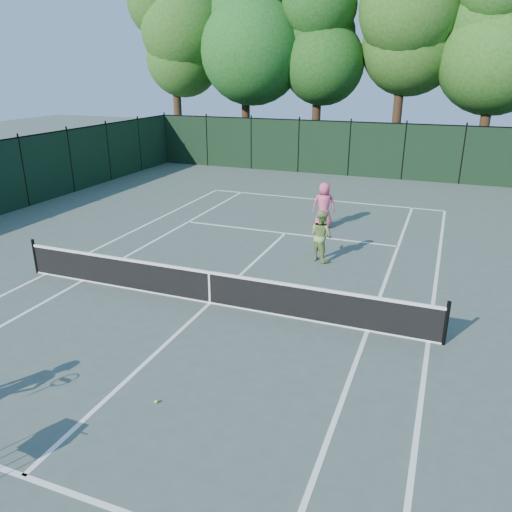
% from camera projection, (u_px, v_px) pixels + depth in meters
% --- Properties ---
extents(ground, '(90.00, 90.00, 0.00)m').
position_uv_depth(ground, '(210.00, 303.00, 13.13)').
color(ground, '#445249').
rests_on(ground, ground).
extents(sideline_doubles_left, '(0.10, 23.77, 0.01)m').
position_uv_depth(sideline_doubles_left, '(46.00, 274.00, 14.99)').
color(sideline_doubles_left, white).
rests_on(sideline_doubles_left, ground).
extents(sideline_doubles_right, '(0.10, 23.77, 0.01)m').
position_uv_depth(sideline_doubles_right, '(428.00, 342.00, 11.27)').
color(sideline_doubles_right, white).
rests_on(sideline_doubles_right, ground).
extents(sideline_singles_left, '(0.10, 23.77, 0.01)m').
position_uv_depth(sideline_singles_left, '(83.00, 281.00, 14.53)').
color(sideline_singles_left, white).
rests_on(sideline_singles_left, ground).
extents(sideline_singles_right, '(0.10, 23.77, 0.01)m').
position_uv_depth(sideline_singles_right, '(367.00, 331.00, 11.74)').
color(sideline_singles_right, white).
rests_on(sideline_singles_right, ground).
extents(baseline_far, '(10.97, 0.10, 0.01)m').
position_uv_depth(baseline_far, '(322.00, 200.00, 23.50)').
color(baseline_far, white).
rests_on(baseline_far, ground).
extents(service_line_near, '(8.23, 0.10, 0.01)m').
position_uv_depth(service_line_near, '(23.00, 476.00, 7.55)').
color(service_line_near, white).
rests_on(service_line_near, ground).
extents(service_line_far, '(8.23, 0.10, 0.01)m').
position_uv_depth(service_line_far, '(285.00, 233.00, 18.72)').
color(service_line_far, white).
rests_on(service_line_far, ground).
extents(center_service_line, '(0.10, 12.80, 0.01)m').
position_uv_depth(center_service_line, '(210.00, 303.00, 13.13)').
color(center_service_line, white).
rests_on(center_service_line, ground).
extents(tennis_net, '(11.69, 0.09, 1.06)m').
position_uv_depth(tennis_net, '(210.00, 287.00, 12.96)').
color(tennis_net, black).
rests_on(tennis_net, ground).
extents(fence_far, '(24.00, 0.05, 3.00)m').
position_uv_depth(fence_far, '(349.00, 149.00, 28.31)').
color(fence_far, black).
rests_on(fence_far, ground).
extents(tree_0, '(6.40, 6.40, 13.14)m').
position_uv_depth(tree_0, '(173.00, 31.00, 33.43)').
color(tree_0, black).
rests_on(tree_0, ground).
extents(tree_1, '(6.80, 6.80, 13.98)m').
position_uv_depth(tree_1, '(245.00, 21.00, 31.99)').
color(tree_1, black).
rests_on(tree_1, ground).
extents(tree_2, '(6.00, 6.00, 12.40)m').
position_uv_depth(tree_2, '(320.00, 35.00, 30.46)').
color(tree_2, black).
rests_on(tree_2, ground).
extents(tree_3, '(7.00, 7.00, 14.45)m').
position_uv_depth(tree_3, '(407.00, 9.00, 28.75)').
color(tree_3, black).
rests_on(tree_3, ground).
extents(tree_4, '(6.20, 6.20, 12.97)m').
position_uv_depth(tree_4, '(500.00, 22.00, 26.75)').
color(tree_4, black).
rests_on(tree_4, ground).
extents(player_pink, '(0.98, 0.76, 1.77)m').
position_uv_depth(player_pink, '(324.00, 205.00, 19.10)').
color(player_pink, '#D84C73').
rests_on(player_pink, ground).
extents(player_green, '(1.02, 0.96, 1.65)m').
position_uv_depth(player_green, '(321.00, 236.00, 15.81)').
color(player_green, '#82A452').
rests_on(player_green, ground).
extents(loose_ball_midcourt, '(0.07, 0.07, 0.07)m').
position_uv_depth(loose_ball_midcourt, '(156.00, 402.00, 9.18)').
color(loose_ball_midcourt, yellow).
rests_on(loose_ball_midcourt, ground).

